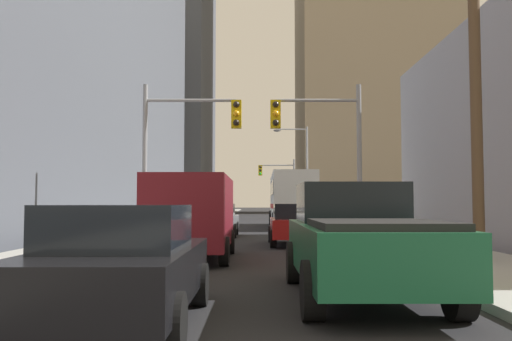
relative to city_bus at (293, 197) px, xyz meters
name	(u,v)px	position (x,y,z in m)	size (l,w,h in m)	color
sidewalk_left	(201,219)	(-7.66, 16.86, -1.85)	(3.66, 160.00, 0.15)	#9E9E99
sidewalk_right	(312,219)	(2.82, 16.86, -1.85)	(3.66, 160.00, 0.15)	#9E9E99
city_bus	(293,197)	(0.00, 0.00, 0.00)	(2.67, 11.53, 3.40)	silver
pickup_truck_green	(361,240)	(-0.57, -26.73, -1.00)	(2.20, 5.41, 1.90)	#195938
cargo_van_maroon	(195,212)	(-4.01, -20.60, -0.64)	(2.16, 5.22, 2.26)	maroon
sedan_black	(123,264)	(-3.98, -28.87, -1.16)	(1.95, 4.20, 1.52)	black
sedan_red	(298,224)	(-0.82, -15.41, -1.16)	(1.95, 4.21, 1.52)	maroon
sedan_grey	(219,220)	(-4.12, -9.99, -1.16)	(1.95, 4.26, 1.52)	slate
traffic_signal_near_left	(189,136)	(-4.86, -15.35, 2.11)	(3.70, 0.44, 6.00)	gray
traffic_signal_near_right	(323,137)	(0.15, -15.35, 2.10)	(3.41, 0.44, 6.00)	gray
traffic_signal_far_right	(281,179)	(0.01, 20.07, 2.11)	(3.71, 0.44, 6.00)	gray
utility_pole_right	(478,66)	(3.18, -22.33, 3.02)	(2.20, 0.28, 9.35)	brown
street_lamp_right	(303,164)	(1.25, 6.88, 2.64)	(2.69, 0.32, 7.50)	gray
building_left_mid_office	(47,69)	(-22.40, 16.08, 12.42)	(22.83, 29.50, 28.70)	#4C515B
building_left_far_tower	(148,43)	(-21.52, 59.32, 27.53)	(22.25, 29.08, 58.91)	#4C515B
building_right_far_highrise	(374,42)	(17.74, 58.03, 27.41)	(25.14, 21.44, 58.68)	tan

